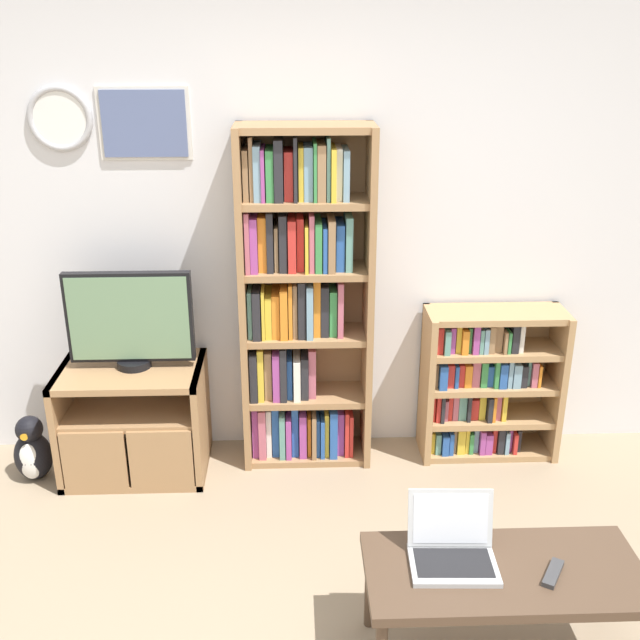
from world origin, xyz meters
name	(u,v)px	position (x,y,z in m)	size (l,w,h in m)	color
wall_back	(286,227)	(-0.01, 2.05, 1.31)	(6.53, 0.09, 2.60)	silver
tv_stand	(134,420)	(-0.85, 1.73, 0.31)	(0.77, 0.51, 0.62)	#9E754C
television	(130,320)	(-0.83, 1.76, 0.89)	(0.66, 0.18, 0.53)	black
bookshelf_tall	(300,304)	(0.06, 1.87, 0.93)	(0.70, 0.32, 1.87)	#9E754C
bookshelf_short	(483,383)	(1.10, 1.87, 0.43)	(0.77, 0.30, 0.87)	tan
coffee_table	(504,579)	(0.81, 0.32, 0.39)	(1.05, 0.48, 0.43)	#4C3828
laptop	(452,545)	(0.61, 0.39, 0.50)	(0.33, 0.28, 0.25)	#B7BABC
remote_near_laptop	(553,573)	(0.97, 0.28, 0.44)	(0.12, 0.16, 0.02)	#38383A
penguin_figurine	(32,451)	(-1.40, 1.66, 0.17)	(0.20, 0.18, 0.38)	black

